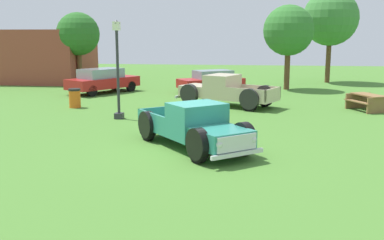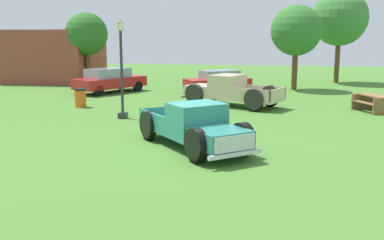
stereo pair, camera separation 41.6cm
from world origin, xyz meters
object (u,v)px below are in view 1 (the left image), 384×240
at_px(pickup_truck_foreground, 198,128).
at_px(trash_can, 75,98).
at_px(lamp_post_near, 118,68).
at_px(oak_tree_center, 289,31).
at_px(sedan_distant_a, 103,80).
at_px(sedan_distant_b, 212,81).
at_px(oak_tree_west, 331,18).
at_px(oak_tree_east, 78,34).
at_px(pickup_truck_behind_left, 221,91).
at_px(picnic_table, 369,100).

height_order(pickup_truck_foreground, trash_can, pickup_truck_foreground).
bearing_deg(trash_can, pickup_truck_foreground, -46.88).
bearing_deg(trash_can, lamp_post_near, -41.06).
bearing_deg(lamp_post_near, oak_tree_center, 55.46).
xyz_separation_m(sedan_distant_a, sedan_distant_b, (6.67, 1.36, -0.08)).
bearing_deg(oak_tree_center, oak_tree_west, 54.94).
distance_m(sedan_distant_b, oak_tree_east, 10.64).
bearing_deg(lamp_post_near, pickup_truck_behind_left, 46.28).
bearing_deg(picnic_table, oak_tree_east, 153.05).
xyz_separation_m(picnic_table, oak_tree_east, (-17.86, 9.08, 3.10)).
xyz_separation_m(pickup_truck_foreground, sedan_distant_a, (-7.46, 13.18, 0.09)).
relative_size(trash_can, oak_tree_center, 0.17).
height_order(picnic_table, trash_can, trash_can).
distance_m(pickup_truck_behind_left, lamp_post_near, 6.16).
height_order(sedan_distant_b, oak_tree_east, oak_tree_east).
bearing_deg(trash_can, picnic_table, 3.70).
distance_m(lamp_post_near, picnic_table, 11.94).
height_order(lamp_post_near, oak_tree_west, oak_tree_west).
height_order(lamp_post_near, oak_tree_center, oak_tree_center).
relative_size(oak_tree_east, oak_tree_west, 0.75).
relative_size(pickup_truck_foreground, oak_tree_east, 0.95).
relative_size(trash_can, oak_tree_east, 0.18).
height_order(oak_tree_east, oak_tree_center, oak_tree_center).
relative_size(pickup_truck_foreground, oak_tree_center, 0.89).
bearing_deg(pickup_truck_behind_left, oak_tree_west, 59.10).
xyz_separation_m(oak_tree_west, oak_tree_center, (-3.40, -4.85, -0.93)).
bearing_deg(pickup_truck_foreground, oak_tree_center, 76.29).
height_order(pickup_truck_behind_left, oak_tree_center, oak_tree_center).
bearing_deg(picnic_table, pickup_truck_foreground, -130.76).
height_order(sedan_distant_a, oak_tree_center, oak_tree_center).
xyz_separation_m(lamp_post_near, oak_tree_center, (8.02, 11.65, 1.63)).
bearing_deg(picnic_table, oak_tree_west, 89.30).
xyz_separation_m(pickup_truck_behind_left, oak_tree_center, (3.88, 7.32, 3.07)).
xyz_separation_m(sedan_distant_a, oak_tree_east, (-3.13, 4.33, 2.79)).
distance_m(pickup_truck_foreground, oak_tree_center, 17.28).
height_order(pickup_truck_behind_left, oak_tree_east, oak_tree_east).
height_order(pickup_truck_foreground, sedan_distant_b, pickup_truck_foreground).
height_order(pickup_truck_foreground, picnic_table, pickup_truck_foreground).
bearing_deg(pickup_truck_behind_left, sedan_distant_b, 100.00).
bearing_deg(trash_can, pickup_truck_behind_left, 13.20).
xyz_separation_m(pickup_truck_behind_left, trash_can, (-7.18, -1.68, -0.27)).
bearing_deg(pickup_truck_foreground, oak_tree_east, 121.16).
bearing_deg(sedan_distant_a, lamp_post_near, -67.37).
height_order(sedan_distant_b, oak_tree_center, oak_tree_center).
bearing_deg(picnic_table, pickup_truck_behind_left, 173.91).
xyz_separation_m(pickup_truck_foreground, oak_tree_west, (7.43, 21.36, 4.05)).
bearing_deg(sedan_distant_a, picnic_table, -17.87).
bearing_deg(pickup_truck_behind_left, oak_tree_east, 142.23).
distance_m(sedan_distant_a, sedan_distant_b, 6.80).
bearing_deg(pickup_truck_behind_left, trash_can, -166.80).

